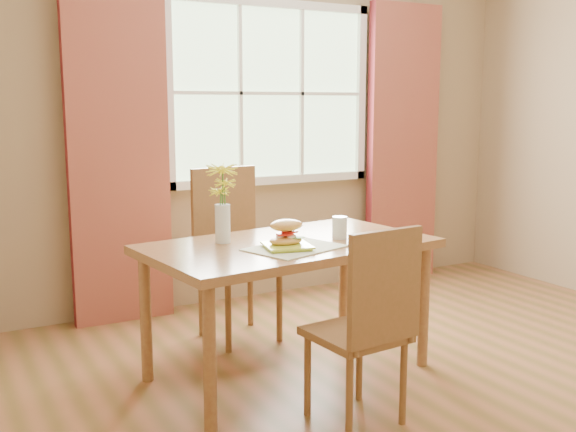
# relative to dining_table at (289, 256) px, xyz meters

# --- Properties ---
(room) EXTENTS (4.24, 3.84, 2.74)m
(room) POSITION_rel_dining_table_xyz_m (0.62, -0.47, 0.71)
(room) COLOR brown
(room) RESTS_ON ground
(window) EXTENTS (1.62, 0.06, 1.32)m
(window) POSITION_rel_dining_table_xyz_m (0.62, 1.40, 0.86)
(window) COLOR #B1D7A3
(window) RESTS_ON room
(curtain_left) EXTENTS (0.65, 0.08, 2.20)m
(curtain_left) POSITION_rel_dining_table_xyz_m (-0.53, 1.31, 0.46)
(curtain_left) COLOR maroon
(curtain_left) RESTS_ON room
(curtain_right) EXTENTS (0.65, 0.08, 2.20)m
(curtain_right) POSITION_rel_dining_table_xyz_m (1.77, 1.31, 0.46)
(curtain_right) COLOR maroon
(curtain_right) RESTS_ON room
(dining_table) EXTENTS (1.55, 0.99, 0.72)m
(dining_table) POSITION_rel_dining_table_xyz_m (0.00, 0.00, 0.00)
(dining_table) COLOR olive
(dining_table) RESTS_ON room
(chair_near) EXTENTS (0.41, 0.41, 0.91)m
(chair_near) POSITION_rel_dining_table_xyz_m (0.01, -0.70, -0.14)
(chair_near) COLOR brown
(chair_near) RESTS_ON room
(chair_far) EXTENTS (0.47, 0.47, 1.04)m
(chair_far) POSITION_rel_dining_table_xyz_m (-0.01, 0.71, -0.07)
(chair_far) COLOR brown
(chair_far) RESTS_ON room
(placemat) EXTENTS (0.53, 0.45, 0.01)m
(placemat) POSITION_rel_dining_table_xyz_m (-0.05, -0.15, 0.08)
(placemat) COLOR #B7BFA2
(placemat) RESTS_ON dining_table
(plate) EXTENTS (0.26, 0.26, 0.01)m
(plate) POSITION_rel_dining_table_xyz_m (-0.09, -0.16, 0.09)
(plate) COLOR #B6CF33
(plate) RESTS_ON placemat
(croissant_sandwich) EXTENTS (0.18, 0.13, 0.13)m
(croissant_sandwich) POSITION_rel_dining_table_xyz_m (-0.09, -0.13, 0.15)
(croissant_sandwich) COLOR gold
(croissant_sandwich) RESTS_ON plate
(water_glass) EXTENTS (0.08, 0.08, 0.12)m
(water_glass) POSITION_rel_dining_table_xyz_m (0.28, -0.06, 0.13)
(water_glass) COLOR silver
(water_glass) RESTS_ON dining_table
(flower_vase) EXTENTS (0.17, 0.17, 0.41)m
(flower_vase) POSITION_rel_dining_table_xyz_m (-0.31, 0.15, 0.32)
(flower_vase) COLOR silver
(flower_vase) RESTS_ON dining_table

